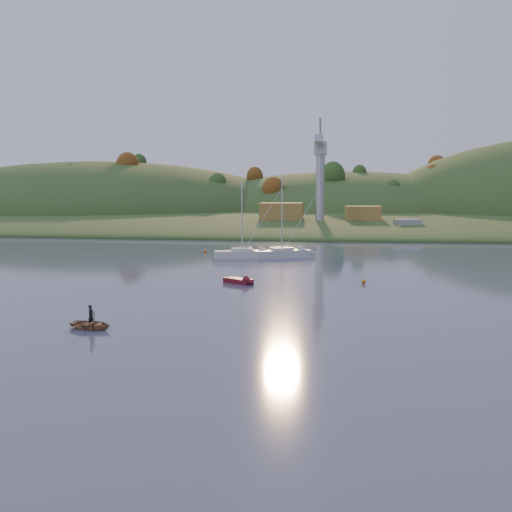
# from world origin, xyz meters

# --- Properties ---
(ground) EXTENTS (500.00, 500.00, 0.00)m
(ground) POSITION_xyz_m (0.00, 0.00, 0.00)
(ground) COLOR #333B53
(ground) RESTS_ON ground
(far_shore) EXTENTS (620.00, 220.00, 1.50)m
(far_shore) POSITION_xyz_m (0.00, 230.00, 0.00)
(far_shore) COLOR #284D1E
(far_shore) RESTS_ON ground
(shore_slope) EXTENTS (640.00, 150.00, 7.00)m
(shore_slope) POSITION_xyz_m (0.00, 165.00, 0.00)
(shore_slope) COLOR #284D1E
(shore_slope) RESTS_ON ground
(hill_left) EXTENTS (170.00, 140.00, 44.00)m
(hill_left) POSITION_xyz_m (-90.00, 200.00, 0.00)
(hill_left) COLOR #284D1E
(hill_left) RESTS_ON ground
(hill_center) EXTENTS (140.00, 120.00, 36.00)m
(hill_center) POSITION_xyz_m (10.00, 210.00, 0.00)
(hill_center) COLOR #284D1E
(hill_center) RESTS_ON ground
(hillside_trees) EXTENTS (280.00, 50.00, 32.00)m
(hillside_trees) POSITION_xyz_m (0.00, 185.00, 0.00)
(hillside_trees) COLOR #274B1A
(hillside_trees) RESTS_ON ground
(wharf) EXTENTS (42.00, 16.00, 2.40)m
(wharf) POSITION_xyz_m (5.00, 122.00, 1.20)
(wharf) COLOR slate
(wharf) RESTS_ON ground
(shed_west) EXTENTS (11.00, 8.00, 4.80)m
(shed_west) POSITION_xyz_m (-8.00, 123.00, 4.80)
(shed_west) COLOR olive
(shed_west) RESTS_ON wharf
(shed_east) EXTENTS (9.00, 7.00, 4.00)m
(shed_east) POSITION_xyz_m (13.00, 124.00, 4.40)
(shed_east) COLOR olive
(shed_east) RESTS_ON wharf
(dock_crane) EXTENTS (3.20, 28.00, 20.30)m
(dock_crane) POSITION_xyz_m (2.00, 118.39, 17.17)
(dock_crane) COLOR #B7B7BC
(dock_crane) RESTS_ON wharf
(sailboat_near) EXTENTS (8.83, 5.01, 11.73)m
(sailboat_near) POSITION_xyz_m (-8.49, 60.75, 0.76)
(sailboat_near) COLOR silver
(sailboat_near) RESTS_ON ground
(sailboat_far) EXTENTS (9.11, 6.13, 12.24)m
(sailboat_far) POSITION_xyz_m (-2.41, 61.90, 0.78)
(sailboat_far) COLOR silver
(sailboat_far) RESTS_ON ground
(canoe) EXTENTS (3.74, 3.01, 0.69)m
(canoe) POSITION_xyz_m (-12.62, 14.39, 0.34)
(canoe) COLOR #8C704D
(canoe) RESTS_ON ground
(paddler) EXTENTS (0.49, 0.65, 1.59)m
(paddler) POSITION_xyz_m (-12.62, 14.39, 0.80)
(paddler) COLOR black
(paddler) RESTS_ON ground
(red_tender) EXTENTS (4.16, 3.29, 1.38)m
(red_tender) POSITION_xyz_m (-4.43, 36.48, 0.29)
(red_tender) COLOR #5B0D18
(red_tender) RESTS_ON ground
(work_vessel) EXTENTS (15.13, 9.94, 3.67)m
(work_vessel) POSITION_xyz_m (22.86, 112.22, 1.31)
(work_vessel) COLOR slate
(work_vessel) RESTS_ON ground
(buoy_1) EXTENTS (0.50, 0.50, 0.50)m
(buoy_1) POSITION_xyz_m (8.93, 38.46, 0.25)
(buoy_1) COLOR orange
(buoy_1) RESTS_ON ground
(buoy_2) EXTENTS (0.50, 0.50, 0.50)m
(buoy_2) POSITION_xyz_m (-15.93, 67.62, 0.25)
(buoy_2) COLOR orange
(buoy_2) RESTS_ON ground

